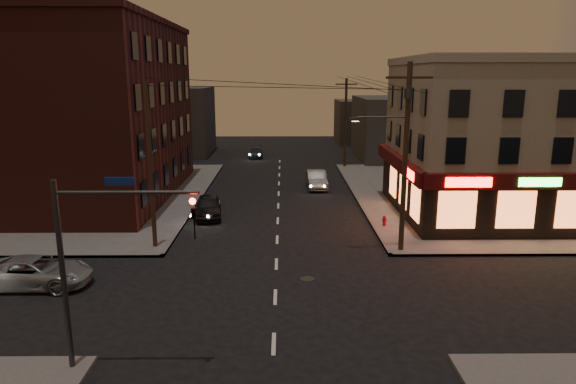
{
  "coord_description": "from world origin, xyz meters",
  "views": [
    {
      "loc": [
        0.34,
        -20.83,
        9.5
      ],
      "look_at": [
        0.63,
        6.63,
        3.2
      ],
      "focal_mm": 32.0,
      "sensor_mm": 36.0,
      "label": 1
    }
  ],
  "objects_px": {
    "suv_cross": "(35,272)",
    "sedan_near": "(208,206)",
    "sedan_mid": "(317,179)",
    "sedan_far": "(256,152)",
    "fire_hydrant": "(384,220)"
  },
  "relations": [
    {
      "from": "sedan_near",
      "to": "fire_hydrant",
      "type": "xyz_separation_m",
      "value": [
        11.52,
        -2.73,
        -0.22
      ]
    },
    {
      "from": "suv_cross",
      "to": "sedan_near",
      "type": "xyz_separation_m",
      "value": [
        6.23,
        11.72,
        0.05
      ]
    },
    {
      "from": "sedan_near",
      "to": "sedan_mid",
      "type": "relative_size",
      "value": 0.96
    },
    {
      "from": "fire_hydrant",
      "to": "suv_cross",
      "type": "bearing_deg",
      "value": -153.15
    },
    {
      "from": "sedan_mid",
      "to": "sedan_far",
      "type": "distance_m",
      "value": 17.82
    },
    {
      "from": "suv_cross",
      "to": "sedan_mid",
      "type": "distance_m",
      "value": 25.22
    },
    {
      "from": "suv_cross",
      "to": "sedan_mid",
      "type": "xyz_separation_m",
      "value": [
        14.21,
        20.83,
        0.05
      ]
    },
    {
      "from": "suv_cross",
      "to": "fire_hydrant",
      "type": "height_order",
      "value": "suv_cross"
    },
    {
      "from": "sedan_far",
      "to": "fire_hydrant",
      "type": "height_order",
      "value": "sedan_far"
    },
    {
      "from": "sedan_mid",
      "to": "sedan_far",
      "type": "bearing_deg",
      "value": 108.39
    },
    {
      "from": "fire_hydrant",
      "to": "sedan_far",
      "type": "bearing_deg",
      "value": 108.49
    },
    {
      "from": "sedan_far",
      "to": "fire_hydrant",
      "type": "distance_m",
      "value": 30.17
    },
    {
      "from": "suv_cross",
      "to": "sedan_near",
      "type": "bearing_deg",
      "value": -27.31
    },
    {
      "from": "sedan_near",
      "to": "sedan_mid",
      "type": "height_order",
      "value": "sedan_mid"
    },
    {
      "from": "suv_cross",
      "to": "sedan_mid",
      "type": "height_order",
      "value": "sedan_mid"
    }
  ]
}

